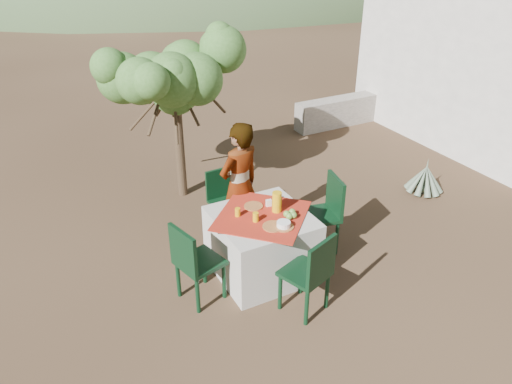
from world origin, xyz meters
TOP-DOWN VIEW (x-y plane):
  - ground at (0.00, 0.00)m, footprint 160.00×160.00m
  - table at (-0.37, -0.05)m, footprint 1.30×1.30m
  - chair_far at (-0.37, 1.00)m, footprint 0.40×0.40m
  - chair_near at (-0.25, -0.88)m, footprint 0.55×0.55m
  - chair_left at (-1.23, -0.16)m, footprint 0.53×0.53m
  - chair_right at (0.54, 0.02)m, footprint 0.53×0.53m
  - person at (-0.32, 0.60)m, footprint 0.68×0.54m
  - shrub_tree at (-0.46, 2.21)m, footprint 1.80×1.76m
  - agave at (2.73, 0.53)m, footprint 0.57×0.57m
  - guesthouse at (5.60, 1.80)m, footprint 3.20×4.20m
  - stone_wall at (3.60, 3.40)m, footprint 2.60×0.35m
  - plate_far at (-0.36, 0.16)m, footprint 0.22×0.22m
  - plate_near at (-0.37, -0.31)m, footprint 0.23×0.23m
  - glass_far at (-0.61, 0.07)m, footprint 0.06×0.06m
  - glass_near at (-0.48, -0.12)m, footprint 0.06×0.06m
  - juice_pitcher at (-0.18, -0.04)m, footprint 0.11×0.11m
  - bowl_plate at (-0.28, -0.37)m, footprint 0.22×0.22m
  - white_bowl at (-0.28, -0.37)m, footprint 0.15×0.15m
  - jar_left at (-0.07, 0.08)m, footprint 0.06×0.06m
  - jar_right at (-0.07, 0.17)m, footprint 0.05×0.05m
  - napkin_holder at (-0.20, 0.10)m, footprint 0.07×0.05m
  - fruit_cluster at (-0.11, -0.23)m, footprint 0.15×0.14m

SIDE VIEW (x-z plane):
  - ground at x=0.00m, z-range 0.00..0.00m
  - agave at x=2.73m, z-range -0.10..0.50m
  - stone_wall at x=3.60m, z-range 0.00..0.55m
  - table at x=-0.37m, z-range 0.00..0.76m
  - chair_far at x=-0.37m, z-range 0.05..0.88m
  - chair_near at x=-0.25m, z-range 0.05..0.98m
  - chair_left at x=-1.23m, z-range 0.05..0.99m
  - chair_right at x=0.54m, z-range 0.05..1.02m
  - bowl_plate at x=-0.28m, z-range 0.76..0.77m
  - plate_far at x=-0.36m, z-range 0.76..0.78m
  - plate_near at x=-0.37m, z-range 0.76..0.78m
  - fruit_cluster at x=-0.11m, z-range 0.76..0.84m
  - white_bowl at x=-0.28m, z-range 0.77..0.83m
  - napkin_holder at x=-0.20m, z-range 0.76..0.84m
  - jar_right at x=-0.07m, z-range 0.76..0.84m
  - person at x=-0.32m, z-range 0.00..1.62m
  - jar_left at x=-0.07m, z-range 0.76..0.86m
  - glass_far at x=-0.61m, z-range 0.76..0.86m
  - glass_near at x=-0.48m, z-range 0.76..0.87m
  - juice_pitcher at x=-0.18m, z-range 0.76..1.00m
  - guesthouse at x=5.60m, z-range 0.00..3.00m
  - shrub_tree at x=-0.46m, z-range 0.61..2.72m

